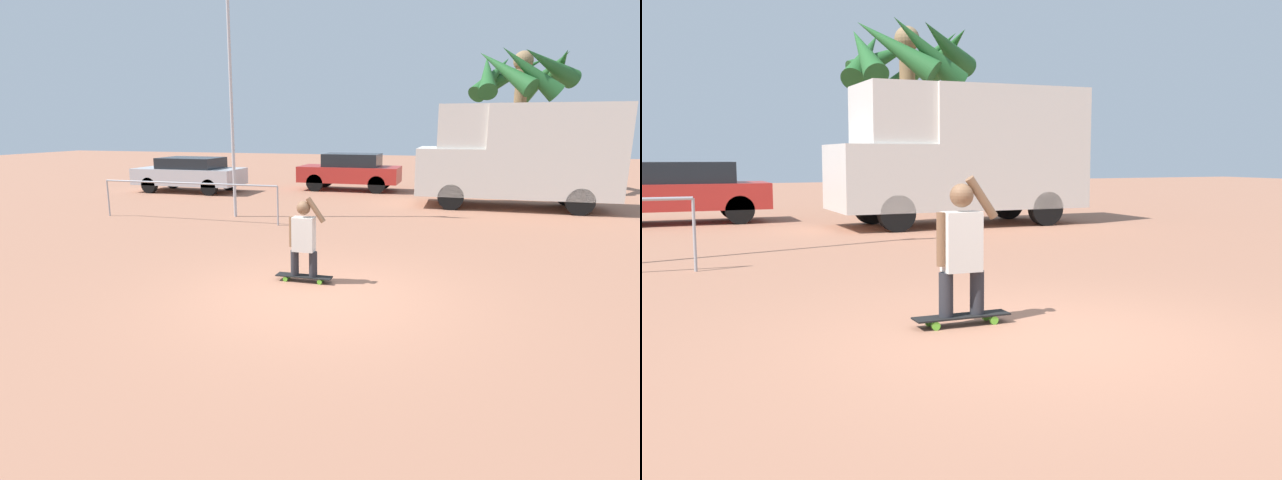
# 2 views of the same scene
# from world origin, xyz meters

# --- Properties ---
(ground_plane) EXTENTS (80.00, 80.00, 0.00)m
(ground_plane) POSITION_xyz_m (0.00, 0.00, 0.00)
(ground_plane) COLOR #A36B51
(skateboard) EXTENTS (0.97, 0.23, 0.10)m
(skateboard) POSITION_xyz_m (-0.49, 0.71, 0.08)
(skateboard) COLOR black
(skateboard) RESTS_ON ground_plane
(person_skateboarder) EXTENTS (0.64, 0.23, 1.36)m
(person_skateboarder) POSITION_xyz_m (-0.49, 0.71, 0.80)
(person_skateboarder) COLOR #28282D
(person_skateboarder) RESTS_ON skateboard
(camper_van) EXTENTS (6.00, 2.28, 3.27)m
(camper_van) POSITION_xyz_m (3.65, 10.23, 1.76)
(camper_van) COLOR black
(camper_van) RESTS_ON ground_plane
(parked_car_red) EXTENTS (4.11, 1.74, 1.51)m
(parked_car_red) POSITION_xyz_m (-2.56, 13.23, 0.80)
(parked_car_red) COLOR black
(parked_car_red) RESTS_ON ground_plane
(parked_car_silver) EXTENTS (4.28, 1.91, 1.38)m
(parked_car_silver) POSITION_xyz_m (-8.67, 10.93, 0.74)
(parked_car_silver) COLOR black
(parked_car_silver) RESTS_ON ground_plane
(palm_tree_near_van) EXTENTS (4.29, 4.31, 5.76)m
(palm_tree_near_van) POSITION_xyz_m (3.95, 15.17, 4.55)
(palm_tree_near_van) COLOR #8E704C
(palm_tree_near_van) RESTS_ON ground_plane
(flagpole) EXTENTS (0.95, 0.12, 7.88)m
(flagpole) POSITION_xyz_m (-4.33, 6.16, 4.39)
(flagpole) COLOR #B7B7BC
(flagpole) RESTS_ON ground_plane
(plaza_railing_segment) EXTENTS (5.38, 0.05, 1.08)m
(plaza_railing_segment) POSITION_xyz_m (-5.36, 5.22, 0.93)
(plaza_railing_segment) COLOR #99999E
(plaza_railing_segment) RESTS_ON ground_plane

